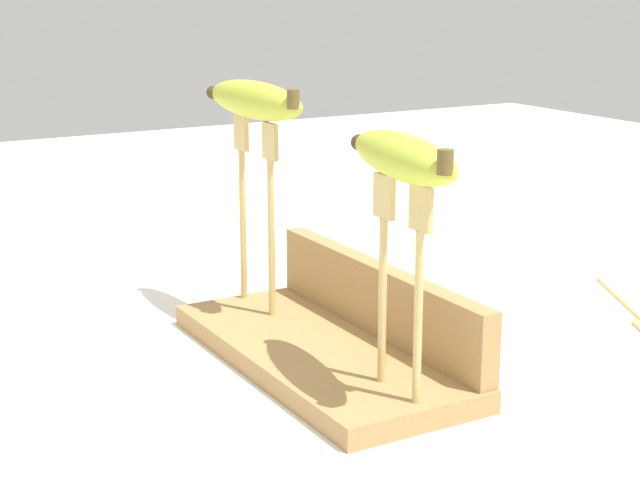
# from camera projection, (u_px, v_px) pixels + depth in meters

# --- Properties ---
(ground_plane) EXTENTS (3.00, 3.00, 0.00)m
(ground_plane) POSITION_uv_depth(u_px,v_px,m) (320.00, 364.00, 0.95)
(ground_plane) COLOR white
(wooden_board) EXTENTS (0.34, 0.15, 0.02)m
(wooden_board) POSITION_uv_depth(u_px,v_px,m) (320.00, 354.00, 0.95)
(wooden_board) COLOR #A87F4C
(wooden_board) RESTS_ON ground
(board_backstop) EXTENTS (0.34, 0.02, 0.07)m
(board_backstop) POSITION_uv_depth(u_px,v_px,m) (379.00, 299.00, 0.97)
(board_backstop) COLOR #A87F4C
(board_backstop) RESTS_ON wooden_board
(fork_stand_left) EXTENTS (0.09, 0.01, 0.20)m
(fork_stand_left) POSITION_uv_depth(u_px,v_px,m) (253.00, 197.00, 1.03)
(fork_stand_left) COLOR tan
(fork_stand_left) RESTS_ON wooden_board
(fork_stand_right) EXTENTS (0.08, 0.01, 0.18)m
(fork_stand_right) POSITION_uv_depth(u_px,v_px,m) (396.00, 268.00, 0.81)
(fork_stand_right) COLOR tan
(fork_stand_right) RESTS_ON wooden_board
(banana_raised_left) EXTENTS (0.18, 0.04, 0.04)m
(banana_raised_left) POSITION_uv_depth(u_px,v_px,m) (251.00, 100.00, 1.00)
(banana_raised_left) COLOR #B2C138
(banana_raised_left) RESTS_ON fork_stand_left
(banana_raised_right) EXTENTS (0.17, 0.07, 0.04)m
(banana_raised_right) POSITION_uv_depth(u_px,v_px,m) (399.00, 157.00, 0.79)
(banana_raised_right) COLOR #B2C138
(banana_raised_right) RESTS_ON fork_stand_right
(fork_fallen_near) EXTENTS (0.18, 0.10, 0.01)m
(fork_fallen_near) POSITION_uv_depth(u_px,v_px,m) (632.00, 310.00, 1.10)
(fork_fallen_near) COLOR tan
(fork_fallen_near) RESTS_ON ground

